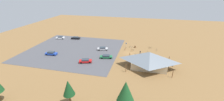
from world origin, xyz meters
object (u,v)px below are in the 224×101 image
car_white_end_stall (60,38)px  car_blue_far_end (51,53)px  pine_far_west (126,91)px  bicycle_orange_yard_right (132,50)px  bicycle_white_near_sign (157,50)px  lot_sign (126,44)px  bicycle_teal_back_row (147,52)px  bicycle_red_yard_center (125,49)px  car_green_by_curb (106,56)px  bicycle_silver_front_row (131,47)px  car_silver_near_entry (103,49)px  trash_bin (135,47)px  visitor_at_bikes (140,52)px  pine_mideast (68,88)px  car_black_second_row (76,38)px  car_red_mid_lot (85,61)px  bicycle_blue_edge_north (135,55)px  bike_pavilion (149,59)px  bicycle_black_mid_cluster (150,48)px  visitor_crossing_yard (173,64)px

car_white_end_stall → car_blue_far_end: size_ratio=0.98×
pine_far_west → bicycle_orange_yard_right: pine_far_west is taller
bicycle_white_near_sign → bicycle_orange_yard_right: bicycle_white_near_sign is taller
lot_sign → bicycle_teal_back_row: (-9.62, 4.41, -1.05)m
bicycle_red_yard_center → car_green_by_curb: size_ratio=0.36×
lot_sign → car_white_end_stall: lot_sign is taller
pine_far_west → bicycle_silver_front_row: size_ratio=3.90×
car_silver_near_entry → car_blue_far_end: car_blue_far_end is taller
trash_bin → car_blue_far_end: bearing=26.0°
car_blue_far_end → visitor_at_bikes: bearing=-165.6°
trash_bin → pine_mideast: pine_mideast is taller
bicycle_silver_front_row → car_green_by_curb: size_ratio=0.37×
lot_sign → car_black_second_row: (27.65, -5.39, -0.72)m
car_red_mid_lot → bicycle_blue_edge_north: bearing=-149.0°
car_white_end_stall → bicycle_teal_back_row: bearing=169.6°
bicycle_white_near_sign → car_white_end_stall: size_ratio=0.38×
bike_pavilion → car_blue_far_end: bike_pavilion is taller
car_silver_near_entry → bicycle_orange_yard_right: bearing=-171.7°
bicycle_black_mid_cluster → car_blue_far_end: bearing=23.0°
pine_far_west → car_green_by_curb: (10.92, -23.85, -3.88)m
bike_pavilion → bicycle_red_yard_center: bike_pavilion is taller
bike_pavilion → car_black_second_row: 43.83m
car_silver_near_entry → bicycle_white_near_sign: bearing=-168.0°
trash_bin → visitor_crossing_yard: bearing=134.7°
lot_sign → pine_far_west: size_ratio=0.31×
lot_sign → car_green_by_curb: size_ratio=0.44×
car_white_end_stall → car_red_mid_lot: size_ratio=0.94×
bicycle_silver_front_row → car_red_mid_lot: car_red_mid_lot is taller
bicycle_red_yard_center → pine_far_west: bearing=98.5°
bicycle_silver_front_row → car_silver_near_entry: (11.74, 5.53, 0.34)m
car_green_by_curb → visitor_crossing_yard: size_ratio=2.93×
bike_pavilion → pine_far_west: size_ratio=2.05×
car_green_by_curb → bicycle_teal_back_row: bearing=-150.2°
pine_far_west → car_white_end_stall: (40.91, -40.99, -3.84)m
bicycle_orange_yard_right → car_black_second_row: bearing=-17.0°
car_blue_far_end → car_black_second_row: bearing=-91.4°
bicycle_black_mid_cluster → car_silver_near_entry: 21.24m
car_white_end_stall → visitor_at_bikes: bearing=166.2°
bicycle_black_mid_cluster → car_green_by_curb: car_green_by_curb is taller
trash_bin → pine_far_west: size_ratio=0.13×
bicycle_blue_edge_north → car_silver_near_entry: car_silver_near_entry is taller
trash_bin → lot_sign: lot_sign is taller
bicycle_silver_front_row → bicycle_red_yard_center: 3.62m
visitor_crossing_yard → trash_bin: bearing=-45.3°
bicycle_white_near_sign → bicycle_orange_yard_right: bearing=16.3°
bike_pavilion → bicycle_teal_back_row: bike_pavilion is taller
bicycle_black_mid_cluster → car_white_end_stall: (46.45, -2.88, 0.37)m
bicycle_silver_front_row → car_blue_far_end: car_blue_far_end is taller
bike_pavilion → car_silver_near_entry: (19.52, -10.88, -2.47)m
car_silver_near_entry → bicycle_teal_back_row: bearing=-175.7°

